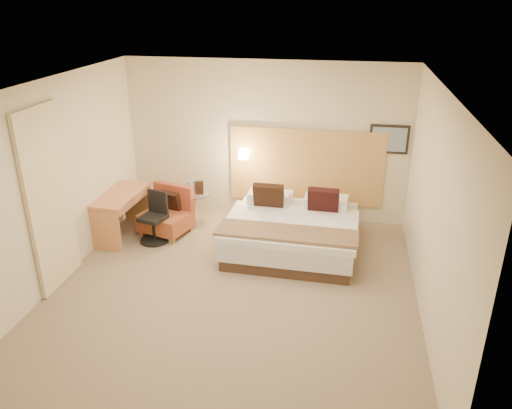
% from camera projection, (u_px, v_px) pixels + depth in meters
% --- Properties ---
extents(floor, '(4.80, 5.00, 0.02)m').
position_uv_depth(floor, '(234.00, 290.00, 6.71)').
color(floor, '#816E57').
rests_on(floor, ground).
extents(ceiling, '(4.80, 5.00, 0.02)m').
position_uv_depth(ceiling, '(230.00, 85.00, 5.64)').
color(ceiling, silver).
rests_on(ceiling, floor).
extents(wall_back, '(4.80, 0.02, 2.70)m').
position_uv_depth(wall_back, '(266.00, 141.00, 8.45)').
color(wall_back, beige).
rests_on(wall_back, floor).
extents(wall_front, '(4.80, 0.02, 2.70)m').
position_uv_depth(wall_front, '(159.00, 314.00, 3.91)').
color(wall_front, beige).
rests_on(wall_front, floor).
extents(wall_left, '(0.02, 5.00, 2.70)m').
position_uv_depth(wall_left, '(54.00, 183.00, 6.58)').
color(wall_left, beige).
rests_on(wall_left, floor).
extents(wall_right, '(0.02, 5.00, 2.70)m').
position_uv_depth(wall_right, '(435.00, 210.00, 5.77)').
color(wall_right, beige).
rests_on(wall_right, floor).
extents(headboard_panel, '(2.60, 0.04, 1.30)m').
position_uv_depth(headboard_panel, '(306.00, 167.00, 8.45)').
color(headboard_panel, tan).
rests_on(headboard_panel, wall_back).
extents(art_frame, '(0.62, 0.03, 0.47)m').
position_uv_depth(art_frame, '(389.00, 139.00, 8.02)').
color(art_frame, black).
rests_on(art_frame, wall_back).
extents(art_canvas, '(0.54, 0.01, 0.39)m').
position_uv_depth(art_canvas, '(389.00, 139.00, 8.00)').
color(art_canvas, '#768DA2').
rests_on(art_canvas, wall_back).
extents(lamp_arm, '(0.02, 0.12, 0.02)m').
position_uv_depth(lamp_arm, '(244.00, 153.00, 8.50)').
color(lamp_arm, silver).
rests_on(lamp_arm, wall_back).
extents(lamp_shade, '(0.15, 0.15, 0.15)m').
position_uv_depth(lamp_shade, '(244.00, 154.00, 8.45)').
color(lamp_shade, '#FFEDC6').
rests_on(lamp_shade, wall_back).
extents(curtain, '(0.06, 0.90, 2.42)m').
position_uv_depth(curtain, '(49.00, 200.00, 6.40)').
color(curtain, beige).
rests_on(curtain, wall_left).
extents(bottle_a, '(0.07, 0.07, 0.21)m').
position_uv_depth(bottle_a, '(189.00, 187.00, 8.32)').
color(bottle_a, '#7994BC').
rests_on(bottle_a, side_table).
extents(bottle_b, '(0.07, 0.07, 0.21)m').
position_uv_depth(bottle_b, '(196.00, 186.00, 8.36)').
color(bottle_b, '#8296CA').
rests_on(bottle_b, side_table).
extents(menu_folder, '(0.14, 0.08, 0.23)m').
position_uv_depth(menu_folder, '(199.00, 188.00, 8.27)').
color(menu_folder, '#332215').
rests_on(menu_folder, side_table).
extents(bed, '(2.01, 1.95, 0.95)m').
position_uv_depth(bed, '(293.00, 230.00, 7.66)').
color(bed, '#3D291E').
rests_on(bed, floor).
extents(lounge_chair, '(0.89, 0.82, 0.78)m').
position_uv_depth(lounge_chair, '(168.00, 215.00, 8.19)').
color(lounge_chair, '#B17A53').
rests_on(lounge_chair, floor).
extents(side_table, '(0.62, 0.62, 0.58)m').
position_uv_depth(side_table, '(195.00, 207.00, 8.44)').
color(side_table, '#BABBC0').
rests_on(side_table, floor).
extents(desk, '(0.59, 1.19, 0.73)m').
position_uv_depth(desk, '(122.00, 203.00, 7.97)').
color(desk, '#CC7F50').
rests_on(desk, floor).
extents(desk_chair, '(0.55, 0.55, 0.81)m').
position_uv_depth(desk_chair, '(155.00, 221.00, 7.90)').
color(desk_chair, black).
rests_on(desk_chair, floor).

